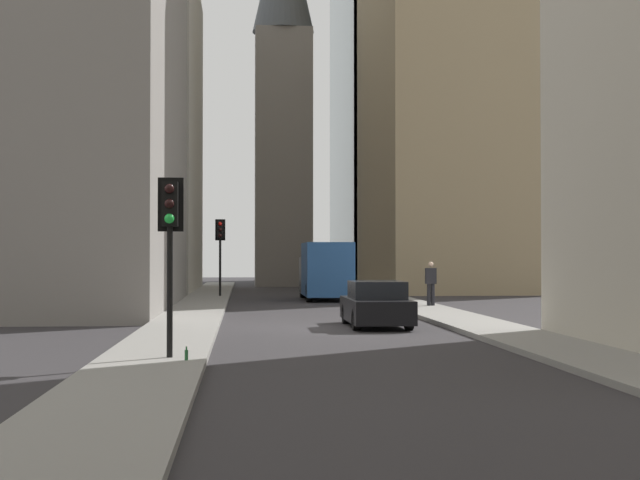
{
  "coord_description": "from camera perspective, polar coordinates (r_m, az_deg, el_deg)",
  "views": [
    {
      "loc": [
        -27.23,
        2.66,
        2.17
      ],
      "look_at": [
        12.91,
        -0.7,
        2.9
      ],
      "focal_mm": 51.04,
      "sensor_mm": 36.0,
      "label": 1
    }
  ],
  "objects": [
    {
      "name": "ground_plane",
      "position": [
        27.44,
        0.8,
        -5.58
      ],
      "size": [
        135.0,
        135.0,
        0.0
      ],
      "primitive_type": "plane",
      "color": "#302D30"
    },
    {
      "name": "sidewalk_right",
      "position": [
        27.37,
        -8.67,
        -5.43
      ],
      "size": [
        90.0,
        2.2,
        0.14
      ],
      "primitive_type": "cube",
      "color": "gray",
      "rests_on": "ground_plane"
    },
    {
      "name": "sidewalk_left",
      "position": [
        28.23,
        9.96,
        -5.29
      ],
      "size": [
        90.0,
        2.2,
        0.14
      ],
      "primitive_type": "cube",
      "color": "gray",
      "rests_on": "ground_plane"
    },
    {
      "name": "building_left_far",
      "position": [
        61.73,
        7.94,
        12.5
      ],
      "size": [
        18.86,
        10.5,
        33.2
      ],
      "color": "#9E8966",
      "rests_on": "ground_plane"
    },
    {
      "name": "building_right_far",
      "position": [
        57.78,
        -12.72,
        6.53
      ],
      "size": [
        16.25,
        10.0,
        19.52
      ],
      "color": "#B7B2A5",
      "rests_on": "ground_plane"
    },
    {
      "name": "church_spire",
      "position": [
        68.16,
        -2.32,
        9.89
      ],
      "size": [
        4.54,
        4.54,
        28.89
      ],
      "color": "gray",
      "rests_on": "ground_plane"
    },
    {
      "name": "delivery_truck",
      "position": [
        45.52,
        0.33,
        -1.93
      ],
      "size": [
        6.46,
        2.25,
        2.84
      ],
      "color": "#285699",
      "rests_on": "ground_plane"
    },
    {
      "name": "sedan_black",
      "position": [
        28.08,
        3.54,
        -4.11
      ],
      "size": [
        4.3,
        1.78,
        1.42
      ],
      "color": "black",
      "rests_on": "ground_plane"
    },
    {
      "name": "traffic_light_foreground",
      "position": [
        18.57,
        -9.39,
        0.94
      ],
      "size": [
        0.43,
        0.52,
        3.64
      ],
      "color": "black",
      "rests_on": "sidewalk_right"
    },
    {
      "name": "traffic_light_midblock",
      "position": [
        47.16,
        -6.28,
        0.04
      ],
      "size": [
        0.43,
        0.52,
        3.96
      ],
      "color": "black",
      "rests_on": "sidewalk_right"
    },
    {
      "name": "pedestrian",
      "position": [
        37.92,
        6.96,
        -2.6
      ],
      "size": [
        0.26,
        0.44,
        1.81
      ],
      "color": "black",
      "rests_on": "sidewalk_left"
    },
    {
      "name": "discarded_bottle",
      "position": [
        18.09,
        -8.38,
        -7.13
      ],
      "size": [
        0.07,
        0.07,
        0.27
      ],
      "color": "#236033",
      "rests_on": "sidewalk_right"
    }
  ]
}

